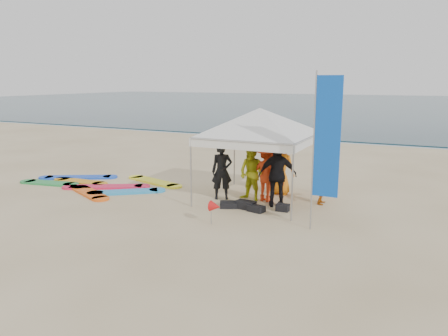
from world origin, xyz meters
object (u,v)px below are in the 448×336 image
person_orange_a (267,173)px  marker_pennant (215,207)px  person_seated (322,187)px  person_orange_b (280,167)px  surfboard_spread (99,185)px  person_black_a (222,171)px  person_yellow (251,173)px  canopy_tent (260,108)px  person_black_b (278,175)px  feather_flag (326,139)px

person_orange_a → marker_pennant: 2.80m
person_seated → person_orange_b: bearing=68.6°
surfboard_spread → person_orange_b: bearing=15.3°
person_black_a → person_yellow: 0.93m
person_seated → marker_pennant: (-1.99, -3.17, -0.01)m
person_seated → canopy_tent: (-1.86, -0.45, 2.34)m
person_yellow → person_orange_b: 1.26m
person_orange_b → person_yellow: bearing=62.4°
person_black_b → person_seated: size_ratio=1.87×
person_yellow → feather_flag: bearing=-19.9°
canopy_tent → marker_pennant: 3.60m
feather_flag → canopy_tent: bearing=141.3°
person_orange_a → person_black_a: bearing=29.5°
person_black_a → marker_pennant: (0.96, -2.36, -0.39)m
canopy_tent → marker_pennant: size_ratio=6.78×
marker_pennant → surfboard_spread: (-5.66, 2.02, -0.46)m
person_black_a → person_yellow: bearing=-15.2°
person_orange_a → surfboard_spread: bearing=20.4°
person_black_b → marker_pennant: bearing=46.2°
person_black_b → feather_flag: bearing=114.9°
person_orange_b → person_black_b: bearing=103.9°
feather_flag → surfboard_spread: bearing=171.2°
person_black_a → surfboard_spread: size_ratio=0.33×
canopy_tent → person_orange_b: bearing=69.9°
person_yellow → person_seated: person_yellow is taller
person_orange_a → person_black_b: (0.49, -0.44, 0.06)m
person_orange_a → person_orange_b: (0.11, 0.96, 0.02)m
person_seated → person_black_b: bearing=126.3°
surfboard_spread → person_black_b: bearing=2.5°
person_black_a → canopy_tent: canopy_tent is taller
feather_flag → person_orange_b: bearing=125.3°
person_black_b → canopy_tent: size_ratio=0.44×
canopy_tent → person_yellow: bearing=-144.5°
person_black_a → person_black_b: size_ratio=0.93×
person_yellow → person_seated: 2.16m
person_orange_b → feather_flag: size_ratio=0.47×
person_seated → marker_pennant: person_seated is taller
person_yellow → person_orange_b: (0.56, 1.13, 0.05)m
person_yellow → surfboard_spread: 5.69m
surfboard_spread → feather_flag: bearing=-8.8°
person_black_a → person_black_b: person_black_b is taller
person_orange_a → feather_flag: 3.28m
person_orange_b → canopy_tent: (-0.36, -0.99, 1.93)m
person_yellow → person_orange_a: bearing=34.7°
person_orange_a → surfboard_spread: (-6.05, -0.72, -0.86)m
person_yellow → person_black_b: bearing=-1.8°
person_seated → feather_flag: 3.06m
person_yellow → person_seated: (2.05, 0.58, -0.35)m
person_black_a → feather_flag: feather_flag is taller
person_yellow → person_black_b: size_ratio=0.91×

